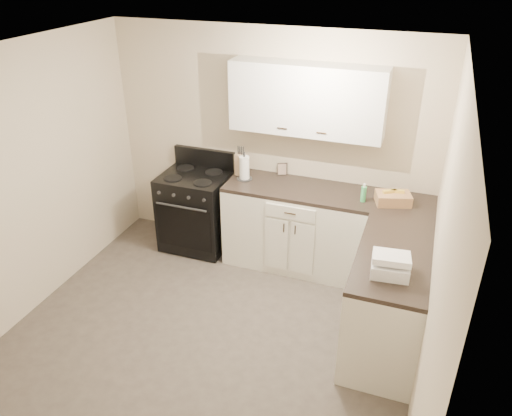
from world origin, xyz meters
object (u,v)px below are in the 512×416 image
(stove, at_px, (196,211))
(paper_towel, at_px, (244,168))
(wicker_basket, at_px, (393,198))
(countertop_grill, at_px, (390,267))
(knife_block, at_px, (241,164))

(stove, xyz_separation_m, paper_towel, (0.59, 0.04, 0.61))
(wicker_basket, bearing_deg, stove, 179.84)
(paper_towel, bearing_deg, countertop_grill, -36.62)
(stove, bearing_deg, wicker_basket, -0.16)
(paper_towel, height_order, countertop_grill, paper_towel)
(paper_towel, distance_m, wicker_basket, 1.58)
(wicker_basket, bearing_deg, countertop_grill, -84.92)
(stove, distance_m, paper_towel, 0.85)
(knife_block, bearing_deg, countertop_grill, -25.38)
(paper_towel, bearing_deg, wicker_basket, -1.64)
(stove, height_order, paper_towel, paper_towel)
(paper_towel, height_order, wicker_basket, paper_towel)
(paper_towel, xyz_separation_m, wicker_basket, (1.58, -0.05, -0.08))
(countertop_grill, bearing_deg, knife_block, 136.75)
(knife_block, relative_size, paper_towel, 0.93)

